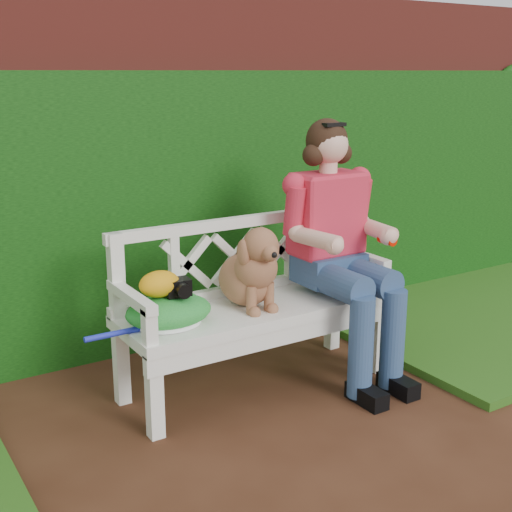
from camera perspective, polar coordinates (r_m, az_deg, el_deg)
ground at (r=3.18m, az=4.09°, el=-17.16°), size 60.00×60.00×0.00m
brick_wall at (r=4.40m, az=-10.54°, el=7.11°), size 10.00×0.30×2.20m
ivy_hedge at (r=4.24m, az=-9.26°, el=3.44°), size 10.00×0.18×1.70m
grass_right at (r=5.31m, az=19.47°, el=-4.09°), size 2.60×2.00×0.05m
garden_bench at (r=3.78m, az=0.00°, el=-7.48°), size 1.59×0.63×0.48m
seated_woman at (r=3.89m, az=6.32°, el=0.57°), size 0.85×0.97×1.45m
dog at (r=3.60m, az=-0.57°, el=-0.76°), size 0.38×0.46×0.46m
tennis_racket at (r=3.41m, az=-7.68°, el=-5.59°), size 0.65×0.32×0.03m
green_bag at (r=3.41m, az=-7.28°, el=-4.51°), size 0.52×0.45×0.15m
camera_item at (r=3.38m, az=-6.58°, el=-2.59°), size 0.13×0.10×0.08m
baseball_glove at (r=3.36m, az=-8.05°, el=-2.32°), size 0.24×0.20×0.13m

